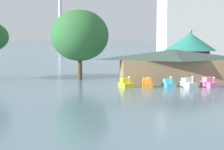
{
  "coord_description": "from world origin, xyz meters",
  "views": [
    {
      "loc": [
        -0.04,
        -17.09,
        7.08
      ],
      "look_at": [
        1.92,
        21.86,
        3.27
      ],
      "focal_mm": 60.42,
      "sensor_mm": 36.0,
      "label": 1
    }
  ],
  "objects_px": {
    "boathouse": "(173,65)",
    "shoreline_tree_mid": "(80,35)",
    "pedal_boat_orange": "(147,83)",
    "pedal_boat_cyan": "(168,84)",
    "pedal_boat_yellow": "(126,84)",
    "pedal_boat_pink": "(209,83)",
    "green_roof_pavilion": "(190,51)",
    "pedal_boat_white": "(188,83)",
    "background_building_block": "(215,27)"
  },
  "relations": [
    {
      "from": "boathouse",
      "to": "shoreline_tree_mid",
      "type": "height_order",
      "value": "shoreline_tree_mid"
    },
    {
      "from": "pedal_boat_orange",
      "to": "pedal_boat_cyan",
      "type": "xyz_separation_m",
      "value": [
        3.2,
        0.16,
        -0.08
      ]
    },
    {
      "from": "pedal_boat_cyan",
      "to": "shoreline_tree_mid",
      "type": "bearing_deg",
      "value": -132.59
    },
    {
      "from": "pedal_boat_yellow",
      "to": "pedal_boat_pink",
      "type": "distance_m",
      "value": 12.1
    },
    {
      "from": "green_roof_pavilion",
      "to": "boathouse",
      "type": "bearing_deg",
      "value": -116.02
    },
    {
      "from": "boathouse",
      "to": "shoreline_tree_mid",
      "type": "bearing_deg",
      "value": 165.39
    },
    {
      "from": "pedal_boat_white",
      "to": "green_roof_pavilion",
      "type": "bearing_deg",
      "value": 146.77
    },
    {
      "from": "pedal_boat_yellow",
      "to": "shoreline_tree_mid",
      "type": "height_order",
      "value": "shoreline_tree_mid"
    },
    {
      "from": "background_building_block",
      "to": "pedal_boat_white",
      "type": "bearing_deg",
      "value": -111.29
    },
    {
      "from": "pedal_boat_pink",
      "to": "green_roof_pavilion",
      "type": "xyz_separation_m",
      "value": [
        1.95,
        18.59,
        4.07
      ]
    },
    {
      "from": "pedal_boat_white",
      "to": "pedal_boat_cyan",
      "type": "bearing_deg",
      "value": -120.03
    },
    {
      "from": "pedal_boat_pink",
      "to": "shoreline_tree_mid",
      "type": "distance_m",
      "value": 23.01
    },
    {
      "from": "pedal_boat_yellow",
      "to": "shoreline_tree_mid",
      "type": "relative_size",
      "value": 0.24
    },
    {
      "from": "boathouse",
      "to": "background_building_block",
      "type": "xyz_separation_m",
      "value": [
        23.53,
        51.78,
        7.68
      ]
    },
    {
      "from": "pedal_boat_yellow",
      "to": "pedal_boat_pink",
      "type": "xyz_separation_m",
      "value": [
        12.09,
        -0.44,
        0.06
      ]
    },
    {
      "from": "pedal_boat_orange",
      "to": "pedal_boat_white",
      "type": "bearing_deg",
      "value": 89.52
    },
    {
      "from": "green_roof_pavilion",
      "to": "shoreline_tree_mid",
      "type": "relative_size",
      "value": 0.84
    },
    {
      "from": "pedal_boat_pink",
      "to": "shoreline_tree_mid",
      "type": "xyz_separation_m",
      "value": [
        -19.15,
        10.67,
        6.99
      ]
    },
    {
      "from": "pedal_boat_white",
      "to": "pedal_boat_pink",
      "type": "distance_m",
      "value": 3.14
    },
    {
      "from": "pedal_boat_cyan",
      "to": "pedal_boat_orange",
      "type": "bearing_deg",
      "value": -92.29
    },
    {
      "from": "green_roof_pavilion",
      "to": "shoreline_tree_mid",
      "type": "distance_m",
      "value": 22.72
    },
    {
      "from": "green_roof_pavilion",
      "to": "background_building_block",
      "type": "relative_size",
      "value": 0.3
    },
    {
      "from": "background_building_block",
      "to": "boathouse",
      "type": "bearing_deg",
      "value": -114.44
    },
    {
      "from": "pedal_boat_yellow",
      "to": "pedal_boat_pink",
      "type": "height_order",
      "value": "pedal_boat_yellow"
    },
    {
      "from": "pedal_boat_pink",
      "to": "background_building_block",
      "type": "relative_size",
      "value": 0.1
    },
    {
      "from": "pedal_boat_white",
      "to": "background_building_block",
      "type": "relative_size",
      "value": 0.1
    },
    {
      "from": "pedal_boat_orange",
      "to": "pedal_boat_pink",
      "type": "height_order",
      "value": "pedal_boat_pink"
    },
    {
      "from": "pedal_boat_yellow",
      "to": "pedal_boat_white",
      "type": "height_order",
      "value": "pedal_boat_white"
    },
    {
      "from": "pedal_boat_cyan",
      "to": "boathouse",
      "type": "xyz_separation_m",
      "value": [
        2.01,
        6.15,
        2.3
      ]
    },
    {
      "from": "pedal_boat_yellow",
      "to": "boathouse",
      "type": "xyz_separation_m",
      "value": [
        8.23,
        6.25,
        2.26
      ]
    },
    {
      "from": "pedal_boat_pink",
      "to": "background_building_block",
      "type": "bearing_deg",
      "value": 146.99
    },
    {
      "from": "pedal_boat_white",
      "to": "background_building_block",
      "type": "bearing_deg",
      "value": 140.75
    },
    {
      "from": "pedal_boat_yellow",
      "to": "boathouse",
      "type": "distance_m",
      "value": 10.57
    },
    {
      "from": "pedal_boat_white",
      "to": "boathouse",
      "type": "relative_size",
      "value": 0.17
    },
    {
      "from": "pedal_boat_yellow",
      "to": "green_roof_pavilion",
      "type": "height_order",
      "value": "green_roof_pavilion"
    },
    {
      "from": "pedal_boat_pink",
      "to": "shoreline_tree_mid",
      "type": "height_order",
      "value": "shoreline_tree_mid"
    },
    {
      "from": "pedal_boat_white",
      "to": "green_roof_pavilion",
      "type": "xyz_separation_m",
      "value": [
        5.09,
        18.64,
        4.1
      ]
    },
    {
      "from": "green_roof_pavilion",
      "to": "pedal_boat_white",
      "type": "bearing_deg",
      "value": -105.27
    },
    {
      "from": "pedal_boat_cyan",
      "to": "background_building_block",
      "type": "relative_size",
      "value": 0.09
    },
    {
      "from": "pedal_boat_yellow",
      "to": "shoreline_tree_mid",
      "type": "bearing_deg",
      "value": -162.53
    },
    {
      "from": "pedal_boat_cyan",
      "to": "green_roof_pavilion",
      "type": "relative_size",
      "value": 0.29
    },
    {
      "from": "pedal_boat_yellow",
      "to": "pedal_boat_pink",
      "type": "bearing_deg",
      "value": 70.79
    },
    {
      "from": "pedal_boat_yellow",
      "to": "green_roof_pavilion",
      "type": "relative_size",
      "value": 0.28
    },
    {
      "from": "pedal_boat_orange",
      "to": "pedal_boat_pink",
      "type": "bearing_deg",
      "value": 91.22
    },
    {
      "from": "boathouse",
      "to": "background_building_block",
      "type": "relative_size",
      "value": 0.56
    },
    {
      "from": "green_roof_pavilion",
      "to": "background_building_block",
      "type": "height_order",
      "value": "background_building_block"
    },
    {
      "from": "pedal_boat_cyan",
      "to": "shoreline_tree_mid",
      "type": "height_order",
      "value": "shoreline_tree_mid"
    },
    {
      "from": "green_roof_pavilion",
      "to": "background_building_block",
      "type": "distance_m",
      "value": 44.01
    },
    {
      "from": "pedal_boat_orange",
      "to": "pedal_boat_white",
      "type": "distance_m",
      "value": 5.95
    },
    {
      "from": "pedal_boat_white",
      "to": "green_roof_pavilion",
      "type": "relative_size",
      "value": 0.32
    }
  ]
}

